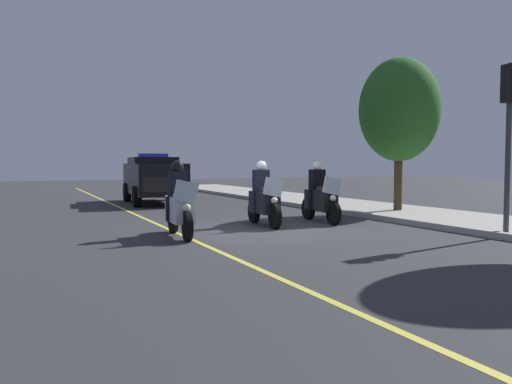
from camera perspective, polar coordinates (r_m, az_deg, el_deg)
ground_plane at (r=12.70m, az=1.51°, el=-4.24°), size 80.00×80.00×0.00m
curb_strip at (r=14.83m, az=15.11°, el=-2.98°), size 48.00×0.24×0.15m
sidewalk_strip at (r=16.11m, az=20.29°, el=-2.67°), size 48.00×3.60×0.10m
lane_stripe_center at (r=11.88m, az=-8.33°, el=-4.78°), size 48.00×0.12×0.01m
police_motorcycle_lead_left at (r=11.56m, az=-8.57°, el=-1.53°), size 2.14×0.62×1.72m
police_motorcycle_lead_right at (r=13.46m, az=0.87°, el=-0.83°), size 2.14×0.62×1.72m
police_motorcycle_trailing at (r=14.38m, az=7.20°, el=-0.59°), size 2.14×0.62×1.72m
police_suv at (r=21.32m, az=-11.39°, el=1.60°), size 5.02×2.36×2.05m
traffic_light at (r=12.73m, az=26.57°, el=8.29°), size 0.38×0.28×3.77m
tree_mid_block at (r=17.59m, az=15.75°, el=8.83°), size 2.64×2.64×5.02m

